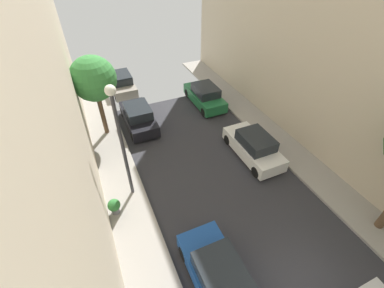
{
  "coord_description": "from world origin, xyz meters",
  "views": [
    {
      "loc": [
        -5.34,
        -1.56,
        10.63
      ],
      "look_at": [
        -0.42,
        9.6,
        0.5
      ],
      "focal_mm": 24.41,
      "sensor_mm": 36.0,
      "label": 1
    }
  ],
  "objects_px": {
    "parked_car_left_4": "(121,83)",
    "lamp_post": "(119,131)",
    "parked_car_left_2": "(220,278)",
    "parked_car_left_3": "(138,117)",
    "potted_plant_5": "(114,206)",
    "street_tree_0": "(93,79)",
    "parked_car_right_1": "(254,146)",
    "parked_car_right_2": "(205,96)"
  },
  "relations": [
    {
      "from": "parked_car_left_2",
      "to": "parked_car_left_3",
      "type": "distance_m",
      "value": 11.61
    },
    {
      "from": "parked_car_right_1",
      "to": "lamp_post",
      "type": "height_order",
      "value": "lamp_post"
    },
    {
      "from": "parked_car_right_2",
      "to": "potted_plant_5",
      "type": "distance_m",
      "value": 11.2
    },
    {
      "from": "parked_car_left_2",
      "to": "parked_car_right_1",
      "type": "bearing_deg",
      "value": 47.06
    },
    {
      "from": "lamp_post",
      "to": "potted_plant_5",
      "type": "bearing_deg",
      "value": -138.65
    },
    {
      "from": "parked_car_left_3",
      "to": "parked_car_right_2",
      "type": "bearing_deg",
      "value": 8.07
    },
    {
      "from": "parked_car_left_2",
      "to": "parked_car_right_2",
      "type": "height_order",
      "value": "same"
    },
    {
      "from": "street_tree_0",
      "to": "potted_plant_5",
      "type": "bearing_deg",
      "value": -96.15
    },
    {
      "from": "parked_car_right_1",
      "to": "street_tree_0",
      "type": "height_order",
      "value": "street_tree_0"
    },
    {
      "from": "parked_car_right_2",
      "to": "parked_car_right_1",
      "type": "bearing_deg",
      "value": -90.0
    },
    {
      "from": "parked_car_left_4",
      "to": "lamp_post",
      "type": "height_order",
      "value": "lamp_post"
    },
    {
      "from": "street_tree_0",
      "to": "potted_plant_5",
      "type": "relative_size",
      "value": 6.24
    },
    {
      "from": "parked_car_left_2",
      "to": "potted_plant_5",
      "type": "bearing_deg",
      "value": 120.93
    },
    {
      "from": "parked_car_left_2",
      "to": "potted_plant_5",
      "type": "relative_size",
      "value": 5.1
    },
    {
      "from": "parked_car_left_2",
      "to": "lamp_post",
      "type": "relative_size",
      "value": 0.7
    },
    {
      "from": "parked_car_left_4",
      "to": "lamp_post",
      "type": "relative_size",
      "value": 0.7
    },
    {
      "from": "parked_car_right_2",
      "to": "parked_car_left_2",
      "type": "bearing_deg",
      "value": -113.57
    },
    {
      "from": "parked_car_left_3",
      "to": "lamp_post",
      "type": "height_order",
      "value": "lamp_post"
    },
    {
      "from": "parked_car_right_2",
      "to": "street_tree_0",
      "type": "xyz_separation_m",
      "value": [
        -7.62,
        -0.85,
        3.23
      ]
    },
    {
      "from": "parked_car_left_2",
      "to": "parked_car_right_1",
      "type": "xyz_separation_m",
      "value": [
        5.4,
        5.8,
        0.0
      ]
    },
    {
      "from": "parked_car_left_2",
      "to": "parked_car_right_2",
      "type": "distance_m",
      "value": 13.5
    },
    {
      "from": "parked_car_left_2",
      "to": "street_tree_0",
      "type": "bearing_deg",
      "value": 100.92
    },
    {
      "from": "parked_car_left_2",
      "to": "lamp_post",
      "type": "height_order",
      "value": "lamp_post"
    },
    {
      "from": "parked_car_right_2",
      "to": "street_tree_0",
      "type": "height_order",
      "value": "street_tree_0"
    },
    {
      "from": "parked_car_left_3",
      "to": "potted_plant_5",
      "type": "distance_m",
      "value": 7.33
    },
    {
      "from": "parked_car_left_3",
      "to": "parked_car_right_1",
      "type": "bearing_deg",
      "value": -47.09
    },
    {
      "from": "potted_plant_5",
      "to": "parked_car_right_1",
      "type": "bearing_deg",
      "value": 6.17
    },
    {
      "from": "potted_plant_5",
      "to": "parked_car_left_3",
      "type": "bearing_deg",
      "value": 66.36
    },
    {
      "from": "parked_car_left_4",
      "to": "parked_car_right_2",
      "type": "height_order",
      "value": "same"
    },
    {
      "from": "parked_car_left_3",
      "to": "parked_car_right_1",
      "type": "relative_size",
      "value": 1.0
    },
    {
      "from": "lamp_post",
      "to": "parked_car_left_2",
      "type": "bearing_deg",
      "value": -71.91
    },
    {
      "from": "parked_car_left_2",
      "to": "parked_car_left_4",
      "type": "relative_size",
      "value": 1.0
    },
    {
      "from": "street_tree_0",
      "to": "parked_car_left_4",
      "type": "bearing_deg",
      "value": 68.15
    },
    {
      "from": "parked_car_left_2",
      "to": "lamp_post",
      "type": "distance_m",
      "value": 6.97
    },
    {
      "from": "parked_car_left_3",
      "to": "parked_car_right_1",
      "type": "xyz_separation_m",
      "value": [
        5.4,
        -5.81,
        0.0
      ]
    },
    {
      "from": "lamp_post",
      "to": "parked_car_left_3",
      "type": "bearing_deg",
      "value": 71.85
    },
    {
      "from": "parked_car_right_1",
      "to": "lamp_post",
      "type": "xyz_separation_m",
      "value": [
        -7.3,
        0.01,
        3.34
      ]
    },
    {
      "from": "parked_car_left_4",
      "to": "potted_plant_5",
      "type": "relative_size",
      "value": 5.1
    },
    {
      "from": "parked_car_left_4",
      "to": "parked_car_left_3",
      "type": "bearing_deg",
      "value": -90.0
    },
    {
      "from": "parked_car_left_3",
      "to": "parked_car_left_4",
      "type": "relative_size",
      "value": 1.0
    },
    {
      "from": "parked_car_right_1",
      "to": "street_tree_0",
      "type": "bearing_deg",
      "value": 143.11
    },
    {
      "from": "parked_car_left_2",
      "to": "potted_plant_5",
      "type": "height_order",
      "value": "parked_car_left_2"
    }
  ]
}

